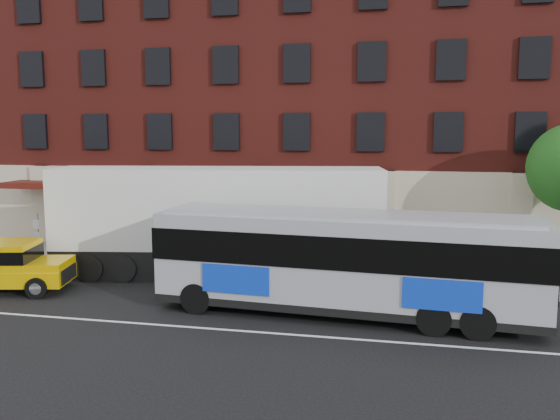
% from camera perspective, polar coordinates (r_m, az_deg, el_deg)
% --- Properties ---
extents(ground, '(120.00, 120.00, 0.00)m').
position_cam_1_polar(ground, '(18.82, -10.62, -11.34)').
color(ground, black).
rests_on(ground, ground).
extents(sidewalk, '(60.00, 6.00, 0.15)m').
position_cam_1_polar(sidewalk, '(27.00, -3.24, -5.13)').
color(sidewalk, gray).
rests_on(sidewalk, ground).
extents(kerb, '(60.00, 0.25, 0.15)m').
position_cam_1_polar(kerb, '(24.20, -5.12, -6.69)').
color(kerb, gray).
rests_on(kerb, ground).
extents(lane_line, '(60.00, 0.12, 0.01)m').
position_cam_1_polar(lane_line, '(19.26, -10.04, -10.86)').
color(lane_line, white).
rests_on(lane_line, ground).
extents(building, '(30.00, 12.10, 15.00)m').
position_cam_1_polar(building, '(34.03, 0.22, 10.31)').
color(building, maroon).
rests_on(building, sidewalk).
extents(sign_pole, '(0.30, 0.20, 2.50)m').
position_cam_1_polar(sign_pole, '(27.72, -22.12, -2.46)').
color(sign_pole, gray).
rests_on(sign_pole, ground).
extents(city_bus, '(12.70, 3.59, 3.44)m').
position_cam_1_polar(city_bus, '(19.63, 6.25, -4.69)').
color(city_bus, '#A0A1A9').
rests_on(city_bus, ground).
extents(shipping_container, '(13.77, 5.05, 4.50)m').
position_cam_1_polar(shipping_container, '(24.96, -5.86, -1.21)').
color(shipping_container, black).
rests_on(shipping_container, ground).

